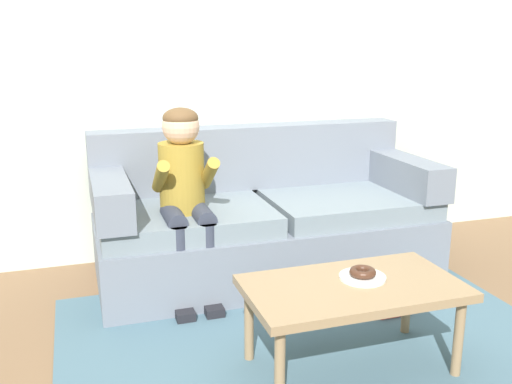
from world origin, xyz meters
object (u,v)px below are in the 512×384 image
(coffee_table, at_px, (353,294))
(toy_controller, at_px, (390,312))
(couch, at_px, (264,222))
(donut, at_px, (363,272))
(person_child, at_px, (185,185))

(coffee_table, bearing_deg, toy_controller, 41.71)
(couch, height_order, toy_controller, couch)
(coffee_table, distance_m, toy_controller, 0.69)
(donut, xyz_separation_m, toy_controller, (0.38, 0.36, -0.43))
(couch, distance_m, donut, 1.18)
(couch, relative_size, donut, 17.52)
(couch, relative_size, coffee_table, 2.19)
(person_child, distance_m, donut, 1.17)
(coffee_table, bearing_deg, person_child, 118.57)
(couch, distance_m, coffee_table, 1.21)
(couch, bearing_deg, person_child, -159.51)
(person_child, bearing_deg, toy_controller, -31.56)
(person_child, bearing_deg, couch, 20.49)
(couch, height_order, donut, couch)
(couch, xyz_separation_m, toy_controller, (0.45, -0.82, -0.31))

